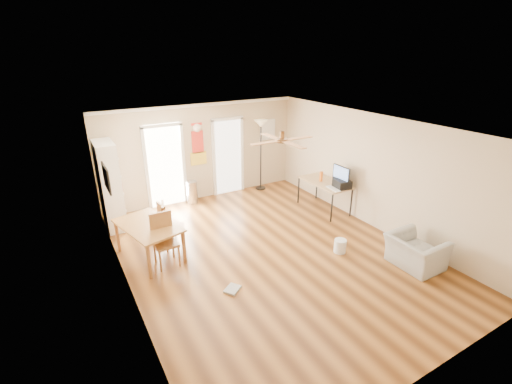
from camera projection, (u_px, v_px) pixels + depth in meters
floor at (271, 253)px, 7.35m from camera, size 7.00×7.00×0.00m
ceiling at (273, 128)px, 6.38m from camera, size 5.50×7.00×0.00m
wall_back at (202, 152)px, 9.67m from camera, size 5.50×0.04×2.60m
wall_front at (437, 297)px, 4.05m from camera, size 5.50×0.04×2.60m
wall_left at (123, 229)px, 5.58m from camera, size 0.04×7.00×2.60m
wall_right at (373, 172)px, 8.14m from camera, size 0.04×7.00×2.60m
crown_molding at (273, 130)px, 6.39m from camera, size 5.50×7.00×0.08m
kitchen_doorway at (165, 167)px, 9.26m from camera, size 0.90×0.10×2.10m
bathroom_doorway at (228, 157)px, 10.10m from camera, size 0.80×0.10×2.10m
wall_decal at (198, 144)px, 9.50m from camera, size 0.46×0.03×1.10m
ac_grille at (267, 130)px, 10.45m from camera, size 0.50×0.04×0.60m
framed_poster at (106, 178)px, 6.57m from camera, size 0.04×0.66×0.48m
ceiling_fan at (282, 140)px, 6.20m from camera, size 1.24×1.24×0.20m
bookshelf at (110, 186)px, 8.09m from camera, size 0.56×0.97×2.04m
dining_table at (150, 241)px, 7.11m from camera, size 1.18×1.60×0.72m
dining_chair_right_a at (170, 222)px, 7.64m from camera, size 0.42×0.42×0.92m
dining_chair_right_b at (174, 225)px, 7.41m from camera, size 0.51×0.51×1.01m
dining_chair_near at (166, 241)px, 6.79m from camera, size 0.43×0.43×1.03m
trash_can at (192, 192)px, 9.63m from camera, size 0.33×0.33×0.62m
torchiere_lamp at (261, 156)px, 10.35m from camera, size 0.48×0.48×2.05m
computer_desk at (324, 196)px, 9.23m from camera, size 0.71×1.41×0.76m
imac at (341, 176)px, 8.70m from camera, size 0.19×0.56×0.52m
keyboard at (333, 189)px, 8.62m from camera, size 0.19×0.45×0.02m
printer at (342, 184)px, 8.69m from camera, size 0.41×0.45×0.20m
orange_bottle at (321, 176)px, 9.10m from camera, size 0.10×0.10×0.25m
wastebasket_a at (340, 246)px, 7.34m from camera, size 0.27×0.27×0.28m
floor_cloth at (232, 289)px, 6.22m from camera, size 0.35×0.34×0.04m
armchair at (415, 252)px, 6.82m from camera, size 0.84×0.96×0.62m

